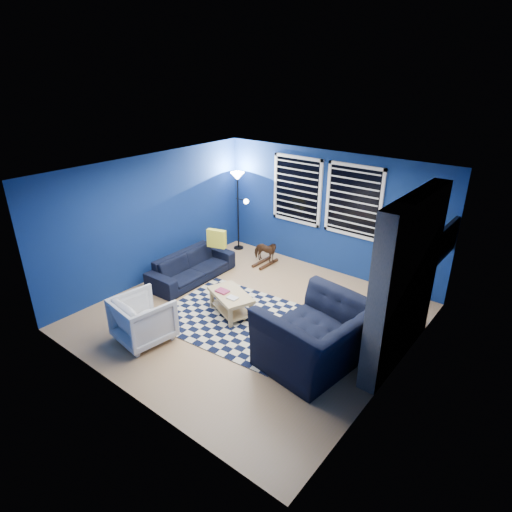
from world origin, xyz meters
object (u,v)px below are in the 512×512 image
Objects in this scene: armchair_big at (316,336)px; floor_lamp at (238,187)px; coffee_table at (231,299)px; rocking_horse at (265,251)px; sofa at (192,267)px; tv at (446,241)px; armchair_bent at (143,319)px; cabinet at (394,284)px.

armchair_big is 4.61m from floor_lamp.
coffee_table is (-1.86, 0.26, -0.18)m from armchair_big.
coffee_table is (0.78, -2.01, -0.01)m from rocking_horse.
armchair_big is (3.38, -0.79, 0.21)m from sofa.
tv is at bearing -70.72° from sofa.
armchair_big is 2.69m from armchair_bent.
rocking_horse is (0.74, 1.48, 0.04)m from sofa.
cabinet is at bearing -115.65° from armchair_bent.
floor_lamp is (-1.03, 0.33, 1.18)m from rocking_horse.
armchair_bent is (-2.43, -1.15, -0.11)m from armchair_big.
tv is 3.68m from coffee_table.
armchair_bent is at bearing -133.08° from tv.
coffee_table is at bearing -52.28° from floor_lamp.
floor_lamp is at bearing -167.30° from cabinet.
armchair_big is 3.49m from rocking_horse.
sofa is 1.03× the size of floor_lamp.
floor_lamp is (-3.67, 2.60, 1.01)m from armchair_big.
armchair_bent is at bearing 172.05° from rocking_horse.
sofa is 1.89× the size of coffee_table.
rocking_horse is (-3.55, -0.16, -1.09)m from tv.
tv reaches higher than cabinet.
coffee_table is (0.57, 1.40, -0.07)m from armchair_bent.
cabinet is at bearing 50.96° from coffee_table.
cabinet is at bearing 1.17° from floor_lamp.
armchair_big is 1.89m from coffee_table.
sofa is at bearing 142.04° from rocking_horse.
rocking_horse is 0.58× the size of coffee_table.
rocking_horse is 0.94× the size of cabinet.
floor_lamp reaches higher than sofa.
tv reaches higher than armchair_bent.
floor_lamp is (-4.58, 0.17, 0.09)m from tv.
sofa is 2.20m from floor_lamp.
rocking_horse is 2.16m from coffee_table.
tv is 1.43m from cabinet.
armchair_big is 1.82× the size of armchair_bent.
tv is at bearing -2.17° from floor_lamp.
sofa is 1.61m from coffee_table.
tv is 0.67× the size of armchair_big.
armchair_big is 2.43× the size of cabinet.
rocking_horse is 0.32× the size of floor_lamp.
armchair_bent is 4.58m from cabinet.
coffee_table is at bearing -110.85° from sofa.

